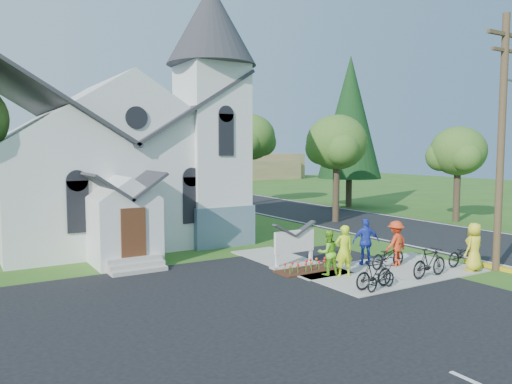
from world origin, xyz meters
TOP-DOWN VIEW (x-y plane):
  - ground at (0.00, 0.00)m, footprint 120.00×120.00m
  - parking_lot at (-7.00, -2.00)m, footprint 20.00×16.00m
  - road at (10.00, 15.00)m, footprint 8.00×90.00m
  - sidewalk at (1.50, 0.50)m, footprint 7.00×4.00m
  - church at (-5.48, 12.48)m, footprint 12.35×12.00m
  - church_sign at (-1.20, 3.20)m, footprint 2.20×0.40m
  - flower_bed at (-1.20, 2.30)m, footprint 2.60×1.10m
  - utility_pole at (5.36, -1.50)m, footprint 3.45×0.28m
  - tree_road_near at (8.50, 12.00)m, footprint 4.00×4.00m
  - tree_road_mid at (9.00, 24.00)m, footprint 4.40×4.40m
  - tree_road_far at (15.50, 8.00)m, footprint 3.60×3.60m
  - conifer at (15.00, 18.00)m, footprint 5.20×5.20m
  - distant_hills at (3.36, 56.33)m, footprint 61.00×10.00m
  - cyclist_0 at (-0.60, 0.85)m, footprint 0.81×0.65m
  - bike_0 at (-0.74, -1.20)m, footprint 1.63×0.84m
  - cyclist_1 at (-1.00, 1.30)m, footprint 0.94×0.79m
  - bike_1 at (-0.83, -0.97)m, footprint 1.69×0.51m
  - cyclist_2 at (1.41, 1.77)m, footprint 1.23×0.90m
  - bike_2 at (1.77, 0.90)m, footprint 1.94×0.82m
  - cyclist_3 at (2.33, 1.01)m, footprint 1.28×0.84m
  - bike_3 at (1.99, -0.98)m, footprint 1.88×0.61m
  - cyclist_4 at (4.29, -1.20)m, footprint 0.97×0.67m
  - bike_4 at (4.70, -0.45)m, footprint 1.89×0.66m

SIDE VIEW (x-z plane):
  - ground at x=0.00m, z-range 0.00..0.00m
  - parking_lot at x=-7.00m, z-range 0.00..0.02m
  - road at x=10.00m, z-range 0.00..0.02m
  - sidewalk at x=1.50m, z-range 0.00..0.05m
  - flower_bed at x=-1.20m, z-range 0.00..0.07m
  - bike_0 at x=-0.74m, z-range 0.05..0.87m
  - bike_4 at x=4.70m, z-range 0.05..1.04m
  - bike_2 at x=1.77m, z-range 0.05..1.05m
  - bike_1 at x=-0.83m, z-range 0.05..1.06m
  - bike_3 at x=1.99m, z-range 0.05..1.17m
  - cyclist_1 at x=-1.00m, z-range 0.05..1.77m
  - cyclist_3 at x=2.33m, z-range 0.05..1.91m
  - cyclist_4 at x=4.29m, z-range 0.05..1.96m
  - cyclist_2 at x=1.41m, z-range 0.05..1.98m
  - cyclist_0 at x=-0.60m, z-range 0.05..1.99m
  - church_sign at x=-1.20m, z-range 0.18..1.88m
  - distant_hills at x=3.36m, z-range -0.63..4.97m
  - tree_road_far at x=15.50m, z-range 1.48..7.78m
  - tree_road_near at x=8.50m, z-range 1.68..8.73m
  - church at x=-5.48m, z-range -1.25..11.75m
  - utility_pole at x=5.36m, z-range 0.40..10.40m
  - tree_road_mid at x=9.00m, z-range 1.88..9.68m
  - conifer at x=15.00m, z-range 1.19..13.59m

